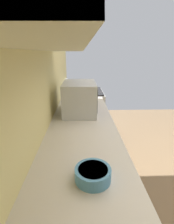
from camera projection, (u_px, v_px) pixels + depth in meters
wall_back at (35, 83)px, 1.28m from camera, size 4.06×0.12×2.61m
counter_run at (82, 213)px, 1.18m from camera, size 3.09×0.62×0.91m
oven_range at (84, 116)px, 2.94m from camera, size 0.67×0.67×1.09m
microwave at (80, 98)px, 1.77m from camera, size 0.48×0.35×0.33m
bowl at (93, 174)px, 0.84m from camera, size 0.19×0.19×0.07m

